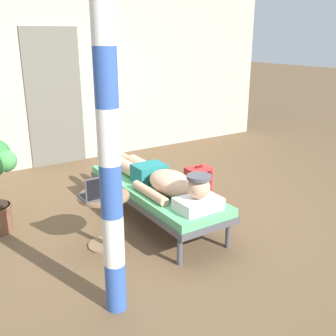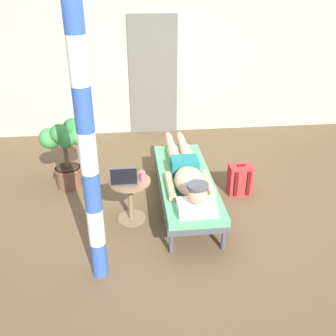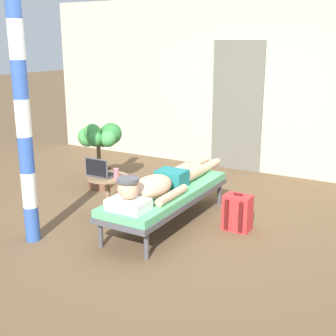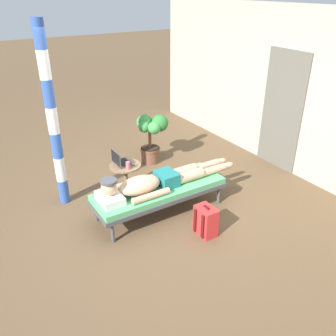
# 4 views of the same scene
# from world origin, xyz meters

# --- Properties ---
(ground_plane) EXTENTS (40.00, 40.00, 0.00)m
(ground_plane) POSITION_xyz_m (0.00, 0.00, 0.00)
(ground_plane) COLOR brown
(house_wall_back) EXTENTS (7.60, 0.20, 2.70)m
(house_wall_back) POSITION_xyz_m (0.05, 2.60, 1.35)
(house_wall_back) COLOR #B2AD99
(house_wall_back) RESTS_ON ground
(house_door_panel) EXTENTS (0.84, 0.03, 2.04)m
(house_door_panel) POSITION_xyz_m (-0.14, 2.49, 1.02)
(house_door_panel) COLOR #625F54
(house_door_panel) RESTS_ON ground
(lounge_chair) EXTENTS (0.65, 1.93, 0.42)m
(lounge_chair) POSITION_xyz_m (0.05, -0.08, 0.35)
(lounge_chair) COLOR #4C4C51
(lounge_chair) RESTS_ON ground
(person_reclining) EXTENTS (0.53, 2.17, 0.33)m
(person_reclining) POSITION_xyz_m (0.05, -0.16, 0.52)
(person_reclining) COLOR white
(person_reclining) RESTS_ON lounge_chair
(side_table) EXTENTS (0.48, 0.48, 0.52)m
(side_table) POSITION_xyz_m (-0.62, -0.28, 0.36)
(side_table) COLOR #8C6B4C
(side_table) RESTS_ON ground
(laptop) EXTENTS (0.31, 0.24, 0.23)m
(laptop) POSITION_xyz_m (-0.68, -0.33, 0.58)
(laptop) COLOR #4C4C51
(laptop) RESTS_ON side_table
(drink_glass) EXTENTS (0.06, 0.06, 0.12)m
(drink_glass) POSITION_xyz_m (-0.47, -0.31, 0.58)
(drink_glass) COLOR #D86672
(drink_glass) RESTS_ON side_table
(backpack) EXTENTS (0.30, 0.26, 0.42)m
(backpack) POSITION_xyz_m (0.82, 0.17, 0.20)
(backpack) COLOR red
(backpack) RESTS_ON ground
(potted_plant) EXTENTS (0.60, 0.54, 0.93)m
(potted_plant) POSITION_xyz_m (-1.45, 0.64, 0.58)
(potted_plant) COLOR brown
(potted_plant) RESTS_ON ground
(porch_post) EXTENTS (0.15, 0.15, 2.61)m
(porch_post) POSITION_xyz_m (-0.95, -1.17, 1.30)
(porch_post) COLOR #3359B2
(porch_post) RESTS_ON ground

